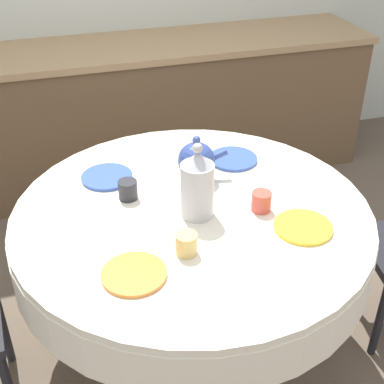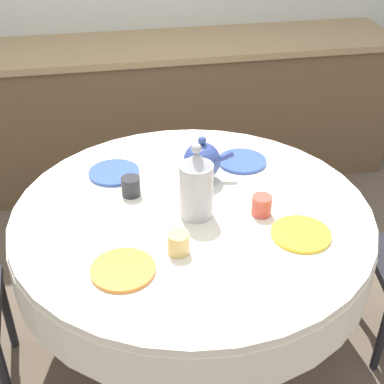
# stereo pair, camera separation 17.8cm
# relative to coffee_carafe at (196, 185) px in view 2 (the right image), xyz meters

# --- Properties ---
(ground_plane) EXTENTS (12.00, 12.00, 0.00)m
(ground_plane) POSITION_rel_coffee_carafe_xyz_m (-0.01, 0.04, -0.87)
(ground_plane) COLOR brown
(kitchen_counter) EXTENTS (3.24, 0.64, 0.91)m
(kitchen_counter) POSITION_rel_coffee_carafe_xyz_m (-0.01, 1.59, -0.41)
(kitchen_counter) COLOR brown
(kitchen_counter) RESTS_ON ground_plane
(dining_table) EXTENTS (1.42, 1.42, 0.74)m
(dining_table) POSITION_rel_coffee_carafe_xyz_m (-0.01, 0.04, -0.25)
(dining_table) COLOR tan
(dining_table) RESTS_ON ground_plane
(plate_near_left) EXTENTS (0.22, 0.22, 0.01)m
(plate_near_left) POSITION_rel_coffee_carafe_xyz_m (-0.30, -0.28, -0.13)
(plate_near_left) COLOR orange
(plate_near_left) RESTS_ON dining_table
(cup_near_left) EXTENTS (0.08, 0.08, 0.08)m
(cup_near_left) POSITION_rel_coffee_carafe_xyz_m (-0.11, -0.21, -0.09)
(cup_near_left) COLOR #DBB766
(cup_near_left) RESTS_ON dining_table
(plate_near_right) EXTENTS (0.22, 0.22, 0.01)m
(plate_near_right) POSITION_rel_coffee_carafe_xyz_m (0.35, -0.20, -0.13)
(plate_near_right) COLOR yellow
(plate_near_right) RESTS_ON dining_table
(cup_near_right) EXTENTS (0.08, 0.08, 0.08)m
(cup_near_right) POSITION_rel_coffee_carafe_xyz_m (0.25, -0.04, -0.09)
(cup_near_right) COLOR #CC4C3D
(cup_near_right) RESTS_ON dining_table
(plate_far_left) EXTENTS (0.22, 0.22, 0.01)m
(plate_far_left) POSITION_rel_coffee_carafe_xyz_m (-0.29, 0.37, -0.13)
(plate_far_left) COLOR #3856AD
(plate_far_left) RESTS_ON dining_table
(cup_far_left) EXTENTS (0.08, 0.08, 0.08)m
(cup_far_left) POSITION_rel_coffee_carafe_xyz_m (-0.23, 0.19, -0.09)
(cup_far_left) COLOR #28282D
(cup_far_left) RESTS_ON dining_table
(plate_far_right) EXTENTS (0.22, 0.22, 0.01)m
(plate_far_right) POSITION_rel_coffee_carafe_xyz_m (0.28, 0.36, -0.13)
(plate_far_right) COLOR #3856AD
(plate_far_right) RESTS_ON dining_table
(cup_far_right) EXTENTS (0.08, 0.08, 0.08)m
(cup_far_right) POSITION_rel_coffee_carafe_xyz_m (0.09, 0.29, -0.09)
(cup_far_right) COLOR #DBB766
(cup_far_right) RESTS_ON dining_table
(coffee_carafe) EXTENTS (0.13, 0.13, 0.31)m
(coffee_carafe) POSITION_rel_coffee_carafe_xyz_m (0.00, 0.00, 0.00)
(coffee_carafe) COLOR #B2B2B7
(coffee_carafe) RESTS_ON dining_table
(teapot) EXTENTS (0.22, 0.16, 0.20)m
(teapot) POSITION_rel_coffee_carafe_xyz_m (0.08, 0.25, -0.04)
(teapot) COLOR #33478E
(teapot) RESTS_ON dining_table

